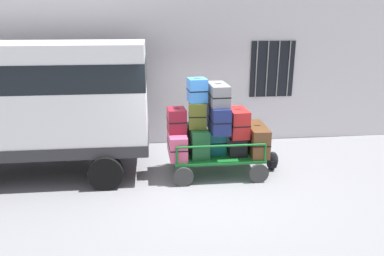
% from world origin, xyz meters
% --- Properties ---
extents(ground_plane, '(40.00, 40.00, 0.00)m').
position_xyz_m(ground_plane, '(0.00, 0.00, 0.00)').
color(ground_plane, gray).
extents(building_wall, '(12.00, 0.38, 5.00)m').
position_xyz_m(building_wall, '(0.00, 2.71, 2.50)').
color(building_wall, silver).
rests_on(building_wall, ground).
extents(van, '(4.76, 1.98, 2.86)m').
position_xyz_m(van, '(-3.54, 0.75, 1.75)').
color(van, white).
rests_on(van, ground).
extents(luggage_cart, '(2.01, 1.28, 0.47)m').
position_xyz_m(luggage_cart, '(0.33, 0.39, 0.38)').
color(luggage_cart, '#146023').
rests_on(luggage_cart, ground).
extents(cart_railing, '(1.89, 1.14, 0.39)m').
position_xyz_m(cart_railing, '(0.33, 0.39, 0.78)').
color(cart_railing, '#146023').
rests_on(cart_railing, luggage_cart).
extents(suitcase_left_bottom, '(0.40, 1.02, 0.53)m').
position_xyz_m(suitcase_left_bottom, '(-0.55, 0.38, 0.73)').
color(suitcase_left_bottom, '#CC4C72').
rests_on(suitcase_left_bottom, luggage_cart).
extents(suitcase_left_middle, '(0.42, 0.52, 0.51)m').
position_xyz_m(suitcase_left_middle, '(-0.55, 0.41, 1.25)').
color(suitcase_left_middle, maroon).
rests_on(suitcase_left_middle, suitcase_left_bottom).
extents(suitcase_midleft_bottom, '(0.46, 0.96, 0.62)m').
position_xyz_m(suitcase_midleft_bottom, '(-0.11, 0.43, 0.77)').
color(suitcase_midleft_bottom, '#194C28').
rests_on(suitcase_midleft_bottom, luggage_cart).
extents(suitcase_midleft_middle, '(0.40, 0.43, 0.56)m').
position_xyz_m(suitcase_midleft_middle, '(-0.11, 0.36, 1.36)').
color(suitcase_midleft_middle, '#4C5119').
rests_on(suitcase_midleft_middle, suitcase_midleft_bottom).
extents(suitcase_midleft_top, '(0.42, 0.46, 0.50)m').
position_xyz_m(suitcase_midleft_top, '(-0.11, 0.42, 1.89)').
color(suitcase_midleft_top, '#3372C6').
rests_on(suitcase_midleft_top, suitcase_midleft_middle).
extents(suitcase_center_bottom, '(0.38, 0.30, 0.55)m').
position_xyz_m(suitcase_center_bottom, '(0.33, 0.37, 0.74)').
color(suitcase_center_bottom, '#0F5960').
rests_on(suitcase_center_bottom, luggage_cart).
extents(suitcase_center_middle, '(0.41, 1.00, 0.56)m').
position_xyz_m(suitcase_center_middle, '(0.33, 0.36, 1.29)').
color(suitcase_center_middle, navy).
rests_on(suitcase_center_middle, suitcase_center_bottom).
extents(suitcase_center_top, '(0.40, 0.85, 0.44)m').
position_xyz_m(suitcase_center_top, '(0.33, 0.39, 1.80)').
color(suitcase_center_top, slate).
rests_on(suitcase_center_top, suitcase_center_middle).
extents(suitcase_midright_bottom, '(0.45, 0.79, 0.41)m').
position_xyz_m(suitcase_midright_bottom, '(0.77, 0.42, 0.67)').
color(suitcase_midright_bottom, black).
rests_on(suitcase_midright_bottom, luggage_cart).
extents(suitcase_midright_middle, '(0.41, 0.73, 0.60)m').
position_xyz_m(suitcase_midright_middle, '(0.77, 0.37, 1.17)').
color(suitcase_midright_middle, '#B21E1E').
rests_on(suitcase_midright_middle, suitcase_midright_bottom).
extents(suitcase_right_bottom, '(0.43, 1.07, 0.62)m').
position_xyz_m(suitcase_right_bottom, '(1.21, 0.37, 0.77)').
color(suitcase_right_bottom, brown).
rests_on(suitcase_right_bottom, luggage_cart).
extents(backpack, '(0.27, 0.22, 0.44)m').
position_xyz_m(backpack, '(1.62, 0.40, 0.22)').
color(backpack, black).
rests_on(backpack, ground).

